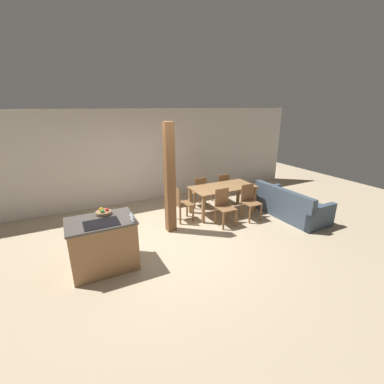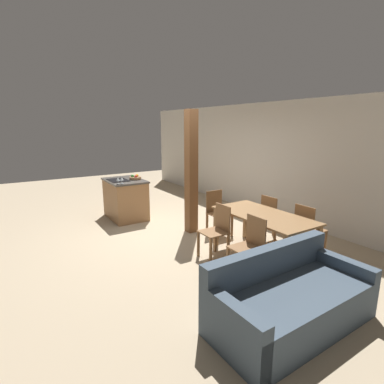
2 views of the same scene
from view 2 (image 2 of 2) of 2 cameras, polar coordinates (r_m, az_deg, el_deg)
name	(u,v)px [view 2 (image 2 of 2)]	position (r m, az deg, el deg)	size (l,w,h in m)	color
ground_plane	(168,233)	(6.24, -4.55, -7.74)	(16.00, 16.00, 0.00)	tan
wall_back	(266,159)	(7.56, 13.96, 6.05)	(11.20, 0.08, 2.70)	silver
kitchen_island	(125,199)	(7.24, -12.55, -1.28)	(1.13, 0.79, 0.94)	#9E7047
fruit_bowl	(135,177)	(7.12, -10.76, 2.74)	(0.27, 0.27, 0.11)	#99704C
wine_glass_near	(118,179)	(6.57, -13.92, 2.37)	(0.07, 0.07, 0.14)	silver
wine_glass_middle	(122,179)	(6.59, -13.22, 2.44)	(0.07, 0.07, 0.14)	silver
dining_table	(263,220)	(5.09, 13.38, -5.24)	(1.73, 0.85, 0.74)	olive
dining_chair_near_left	(217,230)	(5.00, 4.75, -7.22)	(0.40, 0.40, 0.89)	brown
dining_chair_near_right	(249,246)	(4.45, 10.89, -9.98)	(0.40, 0.40, 0.89)	brown
dining_chair_far_left	(272,217)	(5.85, 15.08, -4.66)	(0.40, 0.40, 0.89)	brown
dining_chair_far_right	(308,229)	(5.39, 21.19, -6.59)	(0.40, 0.40, 0.89)	brown
dining_chair_head_end	(217,212)	(6.02, 4.87, -3.77)	(0.40, 0.40, 0.89)	brown
couch	(290,301)	(3.66, 18.11, -19.11)	(0.91, 1.90, 0.80)	#3D4C5B
timber_post	(191,173)	(6.00, -0.15, 3.68)	(0.20, 0.20, 2.47)	brown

